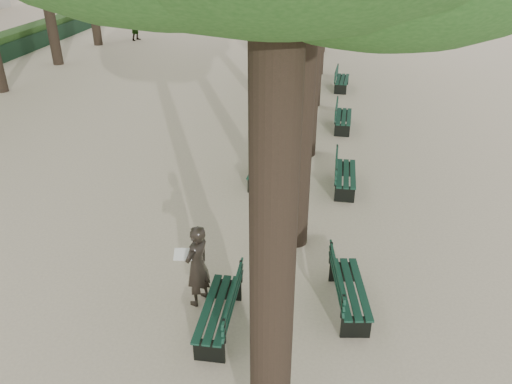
# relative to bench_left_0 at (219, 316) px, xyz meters

# --- Properties ---
(ground) EXTENTS (120.00, 120.00, 0.00)m
(ground) POSITION_rel_bench_left_0_xyz_m (-0.37, -0.05, -0.27)
(ground) COLOR beige
(ground) RESTS_ON ground
(bench_left_0) EXTENTS (0.58, 1.80, 0.92)m
(bench_left_0) POSITION_rel_bench_left_0_xyz_m (0.00, 0.00, 0.00)
(bench_left_0) COLOR black
(bench_left_0) RESTS_ON ground
(bench_left_1) EXTENTS (0.69, 1.83, 0.92)m
(bench_left_1) POSITION_rel_bench_left_0_xyz_m (-0.00, 5.92, 0.00)
(bench_left_1) COLOR black
(bench_left_1) RESTS_ON ground
(bench_left_2) EXTENTS (0.64, 1.82, 0.92)m
(bench_left_2) POSITION_rel_bench_left_0_xyz_m (-0.00, 10.82, 0.00)
(bench_left_2) COLOR black
(bench_left_2) RESTS_ON ground
(bench_left_3) EXTENTS (0.78, 1.86, 0.92)m
(bench_left_3) POSITION_rel_bench_left_0_xyz_m (-0.00, 15.63, 0.00)
(bench_left_3) COLOR black
(bench_left_3) RESTS_ON ground
(bench_right_0) EXTENTS (0.81, 1.86, 0.92)m
(bench_right_0) POSITION_rel_bench_left_0_xyz_m (2.27, 0.88, 0.00)
(bench_right_0) COLOR black
(bench_right_0) RESTS_ON ground
(bench_right_1) EXTENTS (0.60, 1.81, 0.92)m
(bench_right_1) POSITION_rel_bench_left_0_xyz_m (2.27, 5.76, 0.00)
(bench_right_1) COLOR black
(bench_right_1) RESTS_ON ground
(bench_right_2) EXTENTS (0.65, 1.82, 0.92)m
(bench_right_2) POSITION_rel_bench_left_0_xyz_m (2.27, 10.41, 0.00)
(bench_right_2) COLOR black
(bench_right_2) RESTS_ON ground
(bench_right_3) EXTENTS (0.71, 1.84, 0.92)m
(bench_right_3) POSITION_rel_bench_left_0_xyz_m (2.27, 15.38, 0.00)
(bench_right_3) COLOR black
(bench_right_3) RESTS_ON ground
(man_with_map) EXTENTS (0.72, 0.74, 1.65)m
(man_with_map) POSITION_rel_bench_left_0_xyz_m (-0.52, 0.65, 0.55)
(man_with_map) COLOR black
(man_with_map) RESTS_ON ground
(pedestrian_e) EXTENTS (0.91, 1.43, 1.55)m
(pedestrian_e) POSITION_rel_bench_left_0_xyz_m (-10.60, 24.71, 0.50)
(pedestrian_e) COLOR #262628
(pedestrian_e) RESTS_ON ground
(pedestrian_a) EXTENTS (0.96, 0.89, 1.91)m
(pedestrian_a) POSITION_rel_bench_left_0_xyz_m (-2.65, 24.82, 0.69)
(pedestrian_a) COLOR #262628
(pedestrian_a) RESTS_ON ground
(pedestrian_b) EXTENTS (0.44, 1.26, 1.92)m
(pedestrian_b) POSITION_rel_bench_left_0_xyz_m (5.60, 27.06, 0.69)
(pedestrian_b) COLOR #262628
(pedestrian_b) RESTS_ON ground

